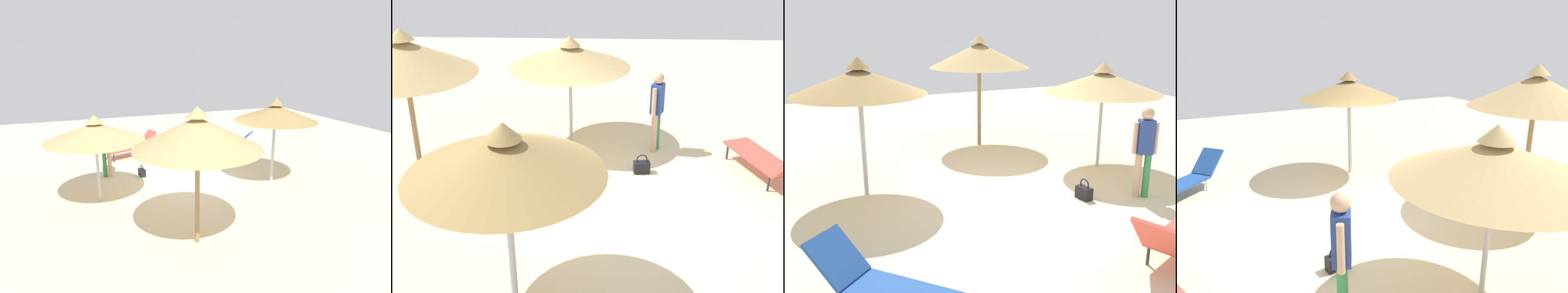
{
  "view_description": "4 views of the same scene",
  "coord_description": "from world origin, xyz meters",
  "views": [
    {
      "loc": [
        9.24,
        -3.24,
        3.88
      ],
      "look_at": [
        -0.29,
        0.41,
        1.04
      ],
      "focal_mm": 30.42,
      "sensor_mm": 36.0,
      "label": 1
    },
    {
      "loc": [
        -0.28,
        8.03,
        5.01
      ],
      "look_at": [
        0.03,
        -0.14,
        1.07
      ],
      "focal_mm": 48.11,
      "sensor_mm": 36.0,
      "label": 2
    },
    {
      "loc": [
        -7.47,
        3.78,
        3.27
      ],
      "look_at": [
        -0.23,
        0.6,
        1.04
      ],
      "focal_mm": 41.26,
      "sensor_mm": 36.0,
      "label": 3
    },
    {
      "loc": [
        -2.69,
        -5.57,
        3.32
      ],
      "look_at": [
        0.61,
        0.65,
        1.24
      ],
      "focal_mm": 32.56,
      "sensor_mm": 36.0,
      "label": 4
    }
  ],
  "objects": [
    {
      "name": "handbag",
      "position": [
        -1.0,
        -1.21,
        0.14
      ],
      "size": [
        0.34,
        0.21,
        0.4
      ],
      "color": "black",
      "rests_on": "ground"
    },
    {
      "name": "lounge_chair_near_right",
      "position": [
        -2.96,
        2.92,
        0.36
      ],
      "size": [
        1.95,
        1.86,
        0.82
      ],
      "color": "#1E478C",
      "rests_on": "ground"
    },
    {
      "name": "parasol_umbrella_back",
      "position": [
        3.36,
        -0.95,
        2.4
      ],
      "size": [
        2.61,
        2.61,
        2.93
      ],
      "color": "olive",
      "rests_on": "ground"
    },
    {
      "name": "person_standing_center",
      "position": [
        -1.34,
        -2.26,
        1.0
      ],
      "size": [
        0.32,
        0.43,
        1.74
      ],
      "color": "tan",
      "rests_on": "ground"
    },
    {
      "name": "parasol_umbrella_far_left",
      "position": [
        0.51,
        -2.69,
        1.95
      ],
      "size": [
        2.57,
        2.57,
        2.4
      ],
      "color": "#B2B2B7",
      "rests_on": "ground"
    },
    {
      "name": "parasol_umbrella_near_left",
      "position": [
        0.92,
        2.51,
        2.19
      ],
      "size": [
        2.49,
        2.49,
        2.64
      ],
      "color": "#B2B2B7",
      "rests_on": "ground"
    },
    {
      "name": "ground",
      "position": [
        0.0,
        0.0,
        -0.05
      ],
      "size": [
        24.0,
        24.0,
        0.1
      ],
      "primitive_type": "cube",
      "color": "beige"
    }
  ]
}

